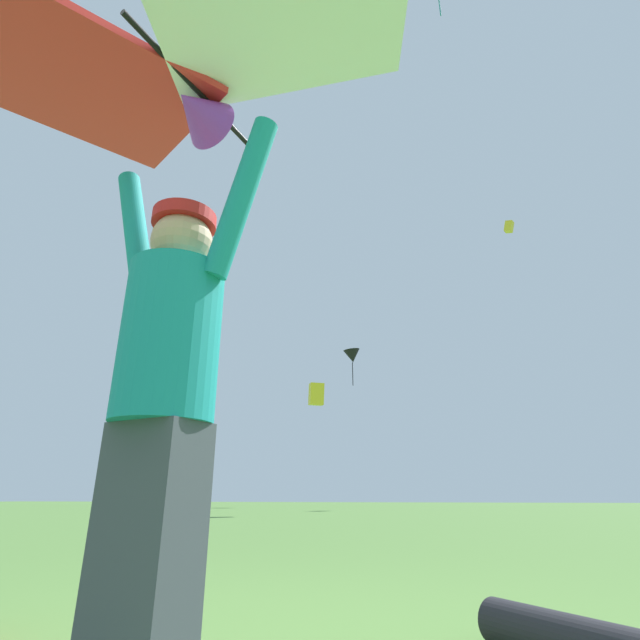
# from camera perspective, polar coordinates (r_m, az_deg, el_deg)

# --- Properties ---
(kite_flyer_person) EXTENTS (0.81, 0.41, 1.92)m
(kite_flyer_person) POSITION_cam_1_polar(r_m,az_deg,el_deg) (1.71, -18.01, -7.73)
(kite_flyer_person) COLOR #424751
(kite_flyer_person) RESTS_ON ground
(held_stunt_kite) EXTENTS (2.16, 1.36, 0.44)m
(held_stunt_kite) POSITION_cam_1_polar(r_m,az_deg,el_deg) (2.34, -15.87, 27.33)
(held_stunt_kite) COLOR black
(distant_kite_yellow_far_center) EXTENTS (0.95, 0.84, 1.02)m
(distant_kite_yellow_far_center) POSITION_cam_1_polar(r_m,az_deg,el_deg) (42.70, 21.67, 10.33)
(distant_kite_yellow_far_center) COLOR yellow
(distant_kite_black_low_right) EXTENTS (1.68, 1.71, 2.88)m
(distant_kite_black_low_right) POSITION_cam_1_polar(r_m,az_deg,el_deg) (36.45, 3.88, -4.33)
(distant_kite_black_low_right) COLOR black
(distant_kite_yellow_overhead_distant) EXTENTS (0.74, 0.76, 0.89)m
(distant_kite_yellow_overhead_distant) POSITION_cam_1_polar(r_m,az_deg,el_deg) (18.57, -0.45, -8.87)
(distant_kite_yellow_overhead_distant) COLOR yellow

